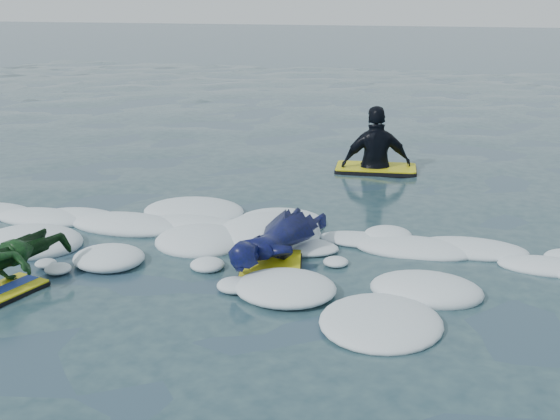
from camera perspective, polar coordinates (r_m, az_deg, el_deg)
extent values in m
plane|color=#1C3845|center=(6.82, -7.58, -6.26)|extent=(120.00, 120.00, 0.00)
cube|color=black|center=(7.17, -0.70, -4.56)|extent=(0.85, 1.23, 0.06)
cube|color=yellow|center=(7.16, -0.70, -4.28)|extent=(0.82, 1.20, 0.02)
imported|color=#0B0C4D|center=(7.32, -0.16, -2.35)|extent=(0.93, 1.76, 0.40)
cube|color=black|center=(7.05, -21.65, -6.31)|extent=(0.61, 0.87, 0.04)
cube|color=yellow|center=(7.04, -21.67, -6.10)|extent=(0.59, 0.86, 0.01)
cube|color=#1735B1|center=(7.03, -21.68, -6.03)|extent=(0.32, 0.77, 0.00)
imported|color=#113F12|center=(7.12, -20.89, -4.09)|extent=(0.85, 1.30, 0.45)
cube|color=black|center=(11.20, 7.79, 3.28)|extent=(1.34, 0.84, 0.06)
cube|color=yellow|center=(11.19, 7.80, 3.49)|extent=(1.31, 0.81, 0.02)
imported|color=black|center=(11.18, 7.80, 3.56)|extent=(1.20, 0.81, 1.90)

